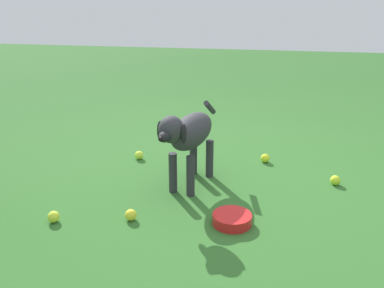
# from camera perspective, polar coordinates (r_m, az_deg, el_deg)

# --- Properties ---
(ground) EXTENTS (14.00, 14.00, 0.00)m
(ground) POSITION_cam_1_polar(r_m,az_deg,el_deg) (2.90, 3.98, -5.04)
(ground) COLOR #2D6026
(dog) EXTENTS (0.80, 0.31, 0.55)m
(dog) POSITION_cam_1_polar(r_m,az_deg,el_deg) (2.68, -0.42, 1.31)
(dog) COLOR #2D2D33
(dog) RESTS_ON ground
(tennis_ball_0) EXTENTS (0.07, 0.07, 0.07)m
(tennis_ball_0) POSITION_cam_1_polar(r_m,az_deg,el_deg) (3.27, -7.19, -1.52)
(tennis_ball_0) COLOR #C2E43B
(tennis_ball_0) RESTS_ON ground
(tennis_ball_1) EXTENTS (0.07, 0.07, 0.07)m
(tennis_ball_1) POSITION_cam_1_polar(r_m,az_deg,el_deg) (2.44, -8.30, -9.50)
(tennis_ball_1) COLOR yellow
(tennis_ball_1) RESTS_ON ground
(tennis_ball_2) EXTENTS (0.07, 0.07, 0.07)m
(tennis_ball_2) POSITION_cam_1_polar(r_m,az_deg,el_deg) (3.24, 9.88, -1.91)
(tennis_ball_2) COLOR yellow
(tennis_ball_2) RESTS_ON ground
(tennis_ball_3) EXTENTS (0.07, 0.07, 0.07)m
(tennis_ball_3) POSITION_cam_1_polar(r_m,az_deg,el_deg) (2.52, -18.25, -9.35)
(tennis_ball_3) COLOR #C8DC37
(tennis_ball_3) RESTS_ON ground
(tennis_ball_4) EXTENTS (0.07, 0.07, 0.07)m
(tennis_ball_4) POSITION_cam_1_polar(r_m,az_deg,el_deg) (2.98, 18.85, -4.68)
(tennis_ball_4) COLOR #C0DD2C
(tennis_ball_4) RESTS_ON ground
(water_bowl) EXTENTS (0.22, 0.22, 0.06)m
(water_bowl) POSITION_cam_1_polar(r_m,az_deg,el_deg) (2.39, 5.45, -10.11)
(water_bowl) COLOR red
(water_bowl) RESTS_ON ground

